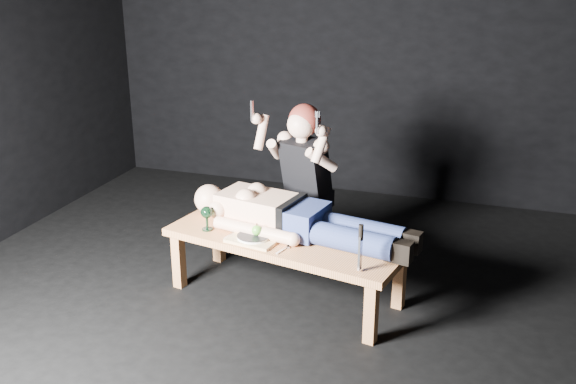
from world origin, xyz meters
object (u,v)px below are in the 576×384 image
object	(u,v)px
lying_man	(299,214)
carving_knife	(360,248)
table	(286,267)
kneeling_woman	(312,183)
goblet	(207,218)
serving_tray	(254,239)

from	to	relation	value
lying_man	carving_knife	size ratio (longest dim) A/B	5.59
table	kneeling_woman	xyz separation A→B (m)	(0.01, 0.57, 0.42)
goblet	table	bearing A→B (deg)	6.38
carving_knife	kneeling_woman	bearing A→B (deg)	132.79
kneeling_woman	carving_knife	xyz separation A→B (m)	(0.57, -0.92, -0.04)
carving_knife	lying_man	bearing A→B (deg)	151.27
carving_knife	serving_tray	bearing A→B (deg)	175.12
kneeling_woman	serving_tray	xyz separation A→B (m)	(-0.19, -0.70, -0.18)
lying_man	kneeling_woman	bearing A→B (deg)	107.67
carving_knife	goblet	bearing A→B (deg)	176.95
lying_man	serving_tray	xyz separation A→B (m)	(-0.25, -0.21, -0.13)
kneeling_woman	goblet	bearing A→B (deg)	-111.34
table	carving_knife	world-z (taller)	carving_knife
table	goblet	size ratio (longest dim) A/B	9.42
table	lying_man	world-z (taller)	lying_man
serving_tray	carving_knife	xyz separation A→B (m)	(0.76, -0.22, 0.14)
goblet	kneeling_woman	bearing A→B (deg)	48.75
kneeling_woman	goblet	world-z (taller)	kneeling_woman
lying_man	carving_knife	xyz separation A→B (m)	(0.51, -0.43, 0.01)
table	lying_man	distance (m)	0.38
table	kneeling_woman	bearing A→B (deg)	99.97
table	kneeling_woman	world-z (taller)	kneeling_woman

